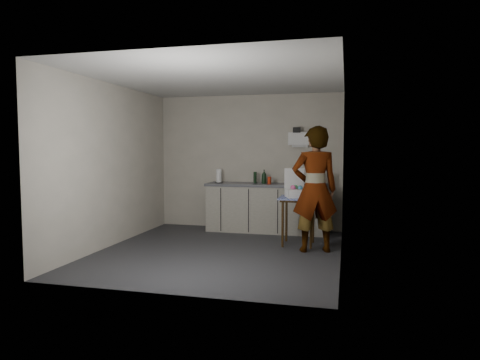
% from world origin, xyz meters
% --- Properties ---
extents(ground, '(4.00, 4.00, 0.00)m').
position_xyz_m(ground, '(0.00, 0.00, 0.00)').
color(ground, '#27272C').
rests_on(ground, ground).
extents(wall_back, '(3.60, 0.02, 2.60)m').
position_xyz_m(wall_back, '(0.00, 1.99, 1.30)').
color(wall_back, beige).
rests_on(wall_back, ground).
extents(wall_right, '(0.02, 4.00, 2.60)m').
position_xyz_m(wall_right, '(1.79, 0.00, 1.30)').
color(wall_right, beige).
rests_on(wall_right, ground).
extents(wall_left, '(0.02, 4.00, 2.60)m').
position_xyz_m(wall_left, '(-1.79, 0.00, 1.30)').
color(wall_left, beige).
rests_on(wall_left, ground).
extents(ceiling, '(3.60, 4.00, 0.01)m').
position_xyz_m(ceiling, '(0.00, 0.00, 2.60)').
color(ceiling, silver).
rests_on(ceiling, wall_back).
extents(kitchen_counter, '(2.24, 0.62, 0.91)m').
position_xyz_m(kitchen_counter, '(0.40, 1.70, 0.43)').
color(kitchen_counter, black).
rests_on(kitchen_counter, ground).
extents(wall_shelf, '(0.42, 0.18, 0.37)m').
position_xyz_m(wall_shelf, '(1.00, 1.92, 1.75)').
color(wall_shelf, white).
rests_on(wall_shelf, ground).
extents(side_table, '(0.60, 0.60, 0.78)m').
position_xyz_m(side_table, '(1.11, 0.72, 0.68)').
color(side_table, '#3A220D').
rests_on(side_table, ground).
extents(standing_man, '(0.80, 0.64, 1.90)m').
position_xyz_m(standing_man, '(1.40, 0.33, 0.95)').
color(standing_man, '#B2A593').
rests_on(standing_man, ground).
extents(soap_bottle, '(0.12, 0.12, 0.26)m').
position_xyz_m(soap_bottle, '(0.36, 1.69, 1.04)').
color(soap_bottle, black).
rests_on(soap_bottle, kitchen_counter).
extents(soda_can, '(0.07, 0.07, 0.13)m').
position_xyz_m(soda_can, '(0.47, 1.65, 0.98)').
color(soda_can, red).
rests_on(soda_can, kitchen_counter).
extents(dark_bottle, '(0.06, 0.06, 0.21)m').
position_xyz_m(dark_bottle, '(0.18, 1.74, 1.02)').
color(dark_bottle, black).
rests_on(dark_bottle, kitchen_counter).
extents(paper_towel, '(0.15, 0.15, 0.27)m').
position_xyz_m(paper_towel, '(-0.50, 1.62, 1.04)').
color(paper_towel, black).
rests_on(paper_towel, kitchen_counter).
extents(dish_rack, '(0.39, 0.29, 0.28)m').
position_xyz_m(dish_rack, '(1.18, 1.75, 0.97)').
color(dish_rack, silver).
rests_on(dish_rack, kitchen_counter).
extents(bakery_box, '(0.42, 0.43, 0.46)m').
position_xyz_m(bakery_box, '(1.07, 0.72, 0.89)').
color(bakery_box, white).
rests_on(bakery_box, side_table).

